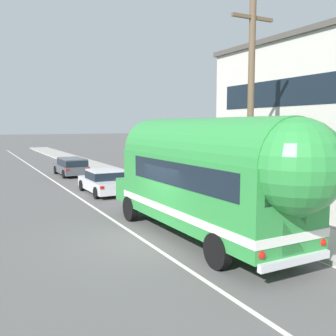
% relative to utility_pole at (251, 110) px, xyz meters
% --- Properties ---
extents(ground_plane, '(300.00, 300.00, 0.00)m').
position_rel_utility_pole_xyz_m(ground_plane, '(-4.13, 0.24, -4.42)').
color(ground_plane, '#565454').
extents(lane_markings, '(3.80, 80.00, 0.01)m').
position_rel_utility_pole_xyz_m(lane_markings, '(-2.43, 12.24, -4.42)').
color(lane_markings, silver).
rests_on(lane_markings, ground).
extents(sidewalk_slab, '(2.80, 90.00, 0.15)m').
position_rel_utility_pole_xyz_m(sidewalk_slab, '(0.94, 10.24, -4.35)').
color(sidewalk_slab, '#9E9B93').
rests_on(sidewalk_slab, ground).
extents(utility_pole, '(1.80, 0.24, 8.50)m').
position_rel_utility_pole_xyz_m(utility_pole, '(0.00, 0.00, 0.00)').
color(utility_pole, brown).
rests_on(utility_pole, ground).
extents(painted_bus, '(2.74, 10.58, 4.12)m').
position_rel_utility_pole_xyz_m(painted_bus, '(-2.27, -0.81, -2.12)').
color(painted_bus, '#2D8C3D').
rests_on(painted_bus, ground).
extents(car_lead, '(1.99, 4.31, 1.37)m').
position_rel_utility_pole_xyz_m(car_lead, '(-2.52, 9.64, -3.69)').
color(car_lead, silver).
rests_on(car_lead, ground).
extents(car_second, '(1.94, 4.32, 1.37)m').
position_rel_utility_pole_xyz_m(car_second, '(-2.35, 18.15, -3.63)').
color(car_second, '#474C51').
rests_on(car_second, ground).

